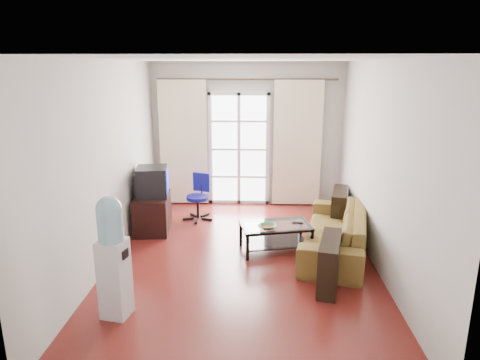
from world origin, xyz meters
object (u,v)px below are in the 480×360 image
at_px(sofa, 335,231).
at_px(task_chair, 198,206).
at_px(crt_tv, 151,182).
at_px(coffee_table, 275,234).
at_px(water_cooler, 113,255).
at_px(tv_stand, 152,213).

xyz_separation_m(sofa, task_chair, (-2.16, 1.26, -0.07)).
bearing_deg(crt_tv, sofa, -22.99).
bearing_deg(coffee_table, water_cooler, -135.40).
distance_m(task_chair, water_cooler, 3.11).
height_order(sofa, task_chair, task_chair).
xyz_separation_m(coffee_table, water_cooler, (-1.78, -1.75, 0.45)).
bearing_deg(task_chair, water_cooler, -80.79).
bearing_deg(water_cooler, task_chair, 91.85).
relative_size(coffee_table, water_cooler, 0.81).
bearing_deg(sofa, water_cooler, -42.72).
bearing_deg(task_chair, tv_stand, -121.58).
bearing_deg(task_chair, sofa, -12.07).
height_order(sofa, crt_tv, crt_tv).
bearing_deg(sofa, crt_tv, -90.65).
distance_m(sofa, water_cooler, 3.21).
xyz_separation_m(tv_stand, task_chair, (0.68, 0.57, -0.06)).
bearing_deg(tv_stand, task_chair, 34.55).
distance_m(coffee_table, tv_stand, 2.10).
bearing_deg(coffee_table, tv_stand, 160.18).
height_order(sofa, coffee_table, sofa).
bearing_deg(coffee_table, sofa, 1.72).
relative_size(crt_tv, task_chair, 0.72).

